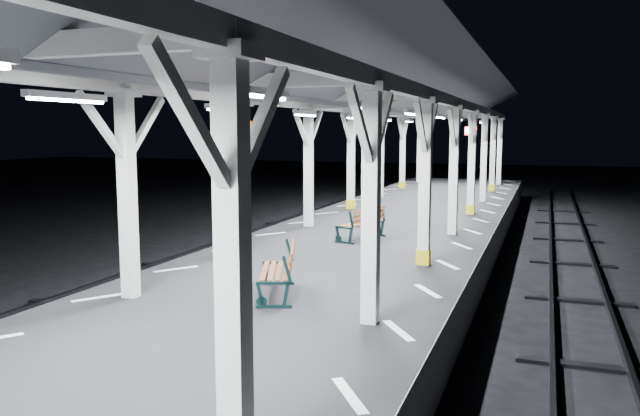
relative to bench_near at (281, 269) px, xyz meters
The scene contains 9 objects.
ground 1.82m from the bench_near, 103.19° to the left, with size 120.00×120.00×0.00m, color black.
platform 1.46m from the bench_near, 103.19° to the left, with size 6.00×50.00×1.00m, color black.
hazard_stripes_left 2.95m from the bench_near, 158.10° to the left, with size 1.00×48.00×0.01m, color silver.
hazard_stripes_right 2.49m from the bench_near, 26.36° to the left, with size 1.00×48.00×0.01m, color silver.
track_left 5.54m from the bench_near, 168.31° to the left, with size 2.20×60.00×0.16m.
track_right 5.05m from the bench_near, 12.91° to the left, with size 2.20×60.00×0.16m.
canopy 3.31m from the bench_near, 103.33° to the left, with size 5.40×49.00×4.65m.
bench_near is the anchor object (origin of this frame).
bench_mid 5.51m from the bench_near, 91.98° to the left, with size 0.95×1.56×0.79m.
Camera 1 is at (4.24, -10.19, 3.68)m, focal length 35.00 mm.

